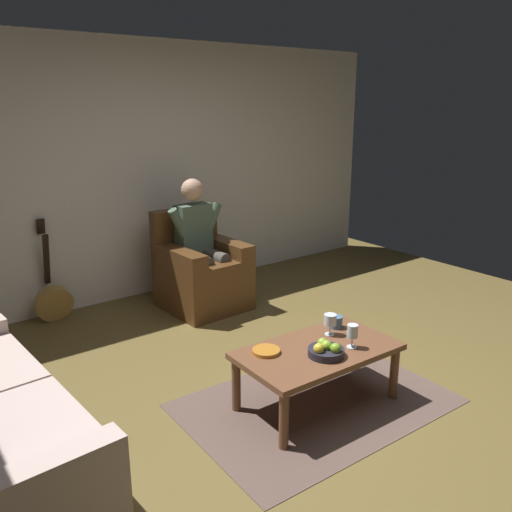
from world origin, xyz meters
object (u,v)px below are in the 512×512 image
Objects in this scene: fruit_bowl at (326,350)px; armchair at (201,273)px; guitar at (53,299)px; decorative_dish at (266,351)px; candle_jar at (336,322)px; person_seated at (200,240)px; wine_glass_far at (352,333)px; coffee_table at (318,356)px; wine_glass_near at (330,321)px.

armchair is at bearing -99.91° from fruit_bowl.
guitar is at bearing -70.82° from fruit_bowl.
armchair is 1.00× the size of guitar.
candle_jar is (-0.65, -0.01, 0.03)m from decorative_dish.
fruit_bowl is 2.43× the size of candle_jar.
person_seated reaches higher than fruit_bowl.
armchair reaches higher than candle_jar.
coffee_table is at bearing -33.93° from wine_glass_far.
wine_glass_near is at bearing 174.39° from decorative_dish.
armchair is 1.97m from decorative_dish.
guitar is 2.92m from wine_glass_far.
fruit_bowl is at bearing 36.86° from candle_jar.
decorative_dish is (0.31, -0.16, 0.07)m from coffee_table.
decorative_dish is at bearing 105.16° from guitar.
person_seated is at bearing 157.60° from guitar.
person_seated is at bearing -93.62° from wine_glass_near.
coffee_table is 1.13× the size of guitar.
fruit_bowl is at bearing 135.82° from decorative_dish.
candle_jar reaches higher than decorative_dish.
fruit_bowl is at bearing 77.90° from person_seated.
armchair reaches higher than guitar.
guitar is 2.48m from decorative_dish.
decorative_dish is 0.65m from candle_jar.
wine_glass_near is (0.12, 1.91, 0.17)m from armchair.
wine_glass_far is (0.03, 0.23, 0.00)m from wine_glass_near.
armchair is 5.90× the size of wine_glass_far.
wine_glass_near is 0.65× the size of fruit_bowl.
fruit_bowl is 0.47m from candle_jar.
person_seated reaches higher than candle_jar.
guitar is 5.23× the size of decorative_dish.
wine_glass_far is at bearing 63.32° from candle_jar.
wine_glass_far is 0.89× the size of decorative_dish.
wine_glass_far is at bearing 175.66° from fruit_bowl.
wine_glass_far is 0.69× the size of fruit_bowl.
guitar is 5.89× the size of wine_glass_far.
guitar reaches higher than candle_jar.
armchair is at bearing -90.00° from person_seated.
candle_jar is at bearing -153.34° from coffee_table.
guitar reaches higher than coffee_table.
guitar is at bearing -24.34° from armchair.
coffee_table is at bearing -107.74° from fruit_bowl.
person_seated reaches higher than decorative_dish.
wine_glass_far is 0.59m from decorative_dish.
person_seated is at bearing -99.94° from fruit_bowl.
person_seated is 5.41× the size of fruit_bowl.
armchair is 0.76× the size of person_seated.
wine_glass_far is 0.34m from candle_jar.
decorative_dish is (-0.65, 2.39, 0.21)m from guitar.
person_seated is 1.98m from decorative_dish.
fruit_bowl is (0.04, 0.11, 0.10)m from coffee_table.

